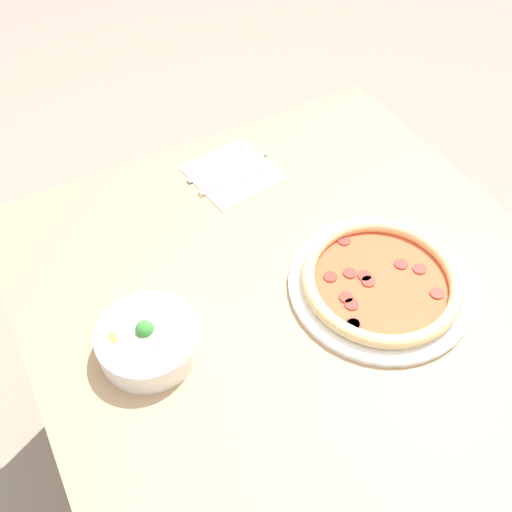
{
  "coord_description": "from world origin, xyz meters",
  "views": [
    {
      "loc": [
        -0.47,
        0.39,
        1.61
      ],
      "look_at": [
        0.17,
        0.04,
        0.77
      ],
      "focal_mm": 40.0,
      "sensor_mm": 36.0,
      "label": 1
    }
  ],
  "objects_px": {
    "fork": "(239,179)",
    "knife": "(232,166)",
    "bowl": "(147,340)",
    "pizza": "(382,283)"
  },
  "relations": [
    {
      "from": "fork",
      "to": "pizza",
      "type": "bearing_deg",
      "value": 103.37
    },
    {
      "from": "fork",
      "to": "knife",
      "type": "height_order",
      "value": "same"
    },
    {
      "from": "fork",
      "to": "knife",
      "type": "xyz_separation_m",
      "value": [
        0.05,
        -0.01,
        -0.0
      ]
    },
    {
      "from": "fork",
      "to": "knife",
      "type": "distance_m",
      "value": 0.05
    },
    {
      "from": "bowl",
      "to": "knife",
      "type": "xyz_separation_m",
      "value": [
        0.36,
        -0.35,
        -0.03
      ]
    },
    {
      "from": "pizza",
      "to": "fork",
      "type": "height_order",
      "value": "pizza"
    },
    {
      "from": "pizza",
      "to": "fork",
      "type": "relative_size",
      "value": 1.79
    },
    {
      "from": "bowl",
      "to": "pizza",
      "type": "bearing_deg",
      "value": -101.35
    },
    {
      "from": "pizza",
      "to": "knife",
      "type": "height_order",
      "value": "pizza"
    },
    {
      "from": "pizza",
      "to": "knife",
      "type": "distance_m",
      "value": 0.46
    }
  ]
}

